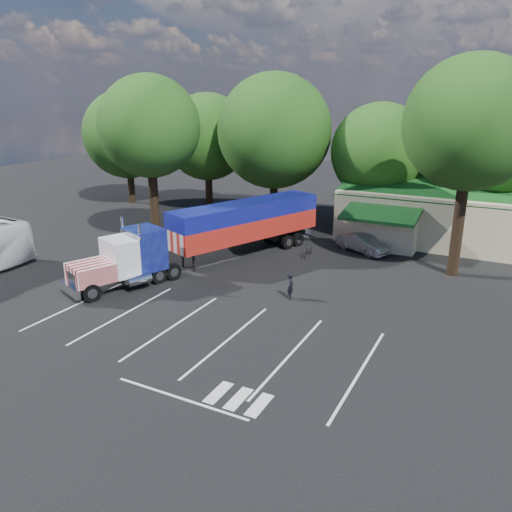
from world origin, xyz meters
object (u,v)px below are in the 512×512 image
at_px(semi_truck, 218,230).
at_px(woman, 291,286).
at_px(silver_sedan, 363,243).
at_px(bicycle, 308,250).

relative_size(semi_truck, woman, 12.29).
bearing_deg(woman, silver_sedan, -27.99).
height_order(semi_truck, woman, semi_truck).
distance_m(bicycle, silver_sedan, 4.20).
height_order(semi_truck, bicycle, semi_truck).
height_order(woman, silver_sedan, woman).
relative_size(bicycle, silver_sedan, 0.46).
bearing_deg(silver_sedan, semi_truck, 155.14).
height_order(woman, bicycle, woman).
relative_size(woman, bicycle, 0.81).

